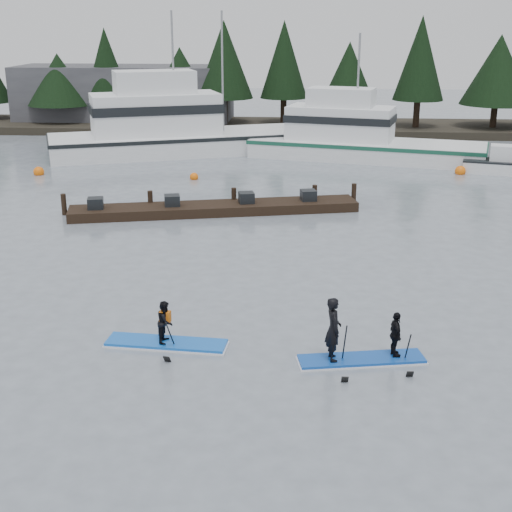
# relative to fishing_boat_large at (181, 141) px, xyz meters

# --- Properties ---
(ground) EXTENTS (160.00, 160.00, 0.00)m
(ground) POSITION_rel_fishing_boat_large_xyz_m (7.02, -31.29, -0.80)
(ground) COLOR slate
(ground) RESTS_ON ground
(far_shore) EXTENTS (70.00, 8.00, 0.60)m
(far_shore) POSITION_rel_fishing_boat_large_xyz_m (7.02, 10.71, -0.50)
(far_shore) COLOR #2D281E
(far_shore) RESTS_ON ground
(treeline) EXTENTS (60.00, 4.00, 8.00)m
(treeline) POSITION_rel_fishing_boat_large_xyz_m (7.02, 10.71, -0.80)
(treeline) COLOR black
(treeline) RESTS_ON ground
(waterfront_building) EXTENTS (18.00, 6.00, 5.00)m
(waterfront_building) POSITION_rel_fishing_boat_large_xyz_m (-6.98, 12.71, 1.70)
(waterfront_building) COLOR #4C4C51
(waterfront_building) RESTS_ON ground
(fishing_boat_large) EXTENTS (19.19, 11.43, 10.38)m
(fishing_boat_large) POSITION_rel_fishing_boat_large_xyz_m (0.00, 0.00, 0.00)
(fishing_boat_large) COLOR white
(fishing_boat_large) RESTS_ON ground
(fishing_boat_medium) EXTENTS (15.61, 7.83, 8.87)m
(fishing_boat_medium) POSITION_rel_fishing_boat_large_xyz_m (12.07, -1.15, -0.16)
(fishing_boat_medium) COLOR white
(fishing_boat_medium) RESTS_ON ground
(floating_dock) EXTENTS (13.57, 4.85, 0.45)m
(floating_dock) POSITION_rel_fishing_boat_large_xyz_m (4.37, -15.73, -0.57)
(floating_dock) COLOR black
(floating_dock) RESTS_ON ground
(buoy_b) EXTENTS (0.49, 0.49, 0.49)m
(buoy_b) POSITION_rel_fishing_boat_large_xyz_m (2.21, -8.36, -0.80)
(buoy_b) COLOR orange
(buoy_b) RESTS_ON ground
(buoy_a) EXTENTS (0.62, 0.62, 0.62)m
(buoy_a) POSITION_rel_fishing_boat_large_xyz_m (-7.11, -7.79, -0.80)
(buoy_a) COLOR orange
(buoy_a) RESTS_ON ground
(buoy_c) EXTENTS (0.63, 0.63, 0.63)m
(buoy_c) POSITION_rel_fishing_boat_large_xyz_m (17.70, -5.75, -0.80)
(buoy_c) COLOR orange
(buoy_c) RESTS_ON ground
(paddleboard_solo) EXTENTS (3.43, 1.21, 1.80)m
(paddleboard_solo) POSITION_rel_fishing_boat_large_xyz_m (4.85, -30.12, -0.40)
(paddleboard_solo) COLOR blue
(paddleboard_solo) RESTS_ON ground
(paddleboard_duo) EXTENTS (3.46, 1.52, 2.33)m
(paddleboard_duo) POSITION_rel_fishing_boat_large_xyz_m (10.14, -30.74, -0.15)
(paddleboard_duo) COLOR #1146A6
(paddleboard_duo) RESTS_ON ground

